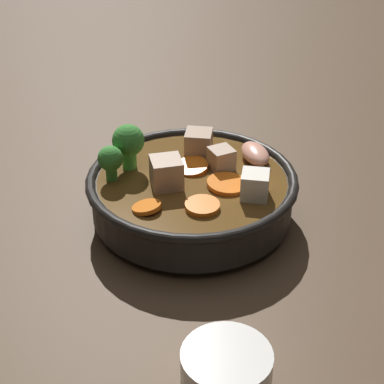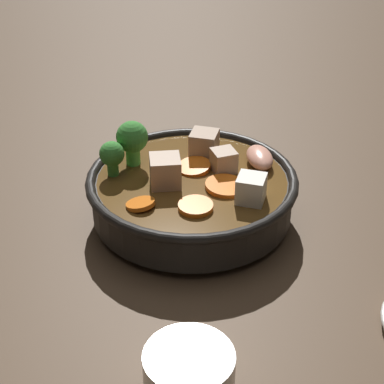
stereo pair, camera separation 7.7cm
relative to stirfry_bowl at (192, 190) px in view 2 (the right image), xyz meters
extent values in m
plane|color=#4C3826|center=(0.00, 0.00, -0.04)|extent=(3.00, 3.00, 0.00)
cylinder|color=black|center=(0.00, 0.00, -0.04)|extent=(0.13, 0.13, 0.01)
cylinder|color=black|center=(0.00, 0.00, -0.01)|extent=(0.24, 0.24, 0.05)
torus|color=black|center=(0.00, 0.00, 0.02)|extent=(0.25, 0.25, 0.01)
cylinder|color=brown|center=(0.00, 0.00, 0.00)|extent=(0.23, 0.23, 0.03)
cylinder|color=orange|center=(0.05, 0.03, 0.02)|extent=(0.05, 0.05, 0.01)
cylinder|color=orange|center=(0.08, -0.02, 0.02)|extent=(0.04, 0.04, 0.01)
cylinder|color=orange|center=(-0.02, -0.01, 0.02)|extent=(0.05, 0.05, 0.01)
cylinder|color=orange|center=(0.00, 0.04, 0.02)|extent=(0.06, 0.06, 0.01)
cylinder|color=green|center=(0.03, -0.09, 0.02)|extent=(0.01, 0.01, 0.02)
sphere|color=#388433|center=(0.03, -0.09, 0.04)|extent=(0.03, 0.03, 0.03)
cylinder|color=green|center=(0.00, -0.08, 0.03)|extent=(0.02, 0.02, 0.02)
sphere|color=#388433|center=(0.00, -0.08, 0.05)|extent=(0.04, 0.04, 0.04)
cube|color=silver|center=(0.01, 0.08, 0.03)|extent=(0.04, 0.04, 0.03)
cube|color=#9E7F66|center=(-0.06, -0.01, 0.03)|extent=(0.04, 0.04, 0.03)
cube|color=tan|center=(0.02, -0.02, 0.03)|extent=(0.05, 0.05, 0.03)
cube|color=tan|center=(-0.04, 0.03, 0.03)|extent=(0.04, 0.04, 0.03)
ellipsoid|color=#EA9E84|center=(-0.07, 0.06, 0.03)|extent=(0.06, 0.06, 0.02)
cylinder|color=white|center=(0.24, 0.12, -0.02)|extent=(0.08, 0.08, 0.05)
cylinder|color=brown|center=(0.24, 0.12, 0.00)|extent=(0.07, 0.07, 0.00)
camera|label=1|loc=(0.61, 0.23, 0.41)|focal=60.00mm
camera|label=2|loc=(0.58, 0.30, 0.41)|focal=60.00mm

